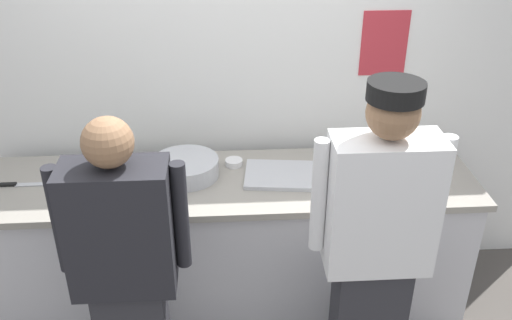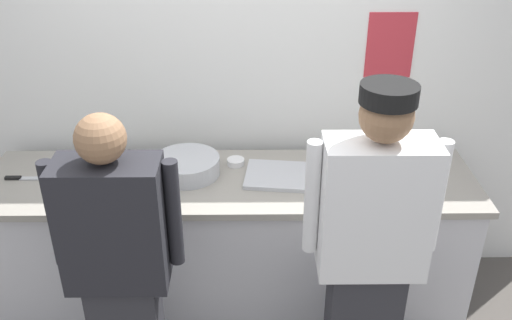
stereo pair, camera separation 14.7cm
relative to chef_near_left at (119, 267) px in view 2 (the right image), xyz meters
The scene contains 12 objects.
wall_back 1.37m from the chef_near_left, 67.54° to the left, with size 4.44×0.11×2.63m.
prep_counter 0.96m from the chef_near_left, 55.11° to the left, with size 2.83×0.72×0.93m.
chef_near_left is the anchor object (origin of this frame).
chef_center 1.17m from the chef_near_left, ahead, with size 0.63×0.24×1.77m.
plate_stack_front 1.38m from the chef_near_left, 26.63° to the left, with size 0.24×0.24×0.06m.
mixing_bowl_steel 0.82m from the chef_near_left, 72.39° to the left, with size 0.38×0.38×0.10m, color #B7BABF.
sheet_tray 1.11m from the chef_near_left, 40.83° to the left, with size 0.50×0.32×0.02m, color #B7BABF.
squeeze_bottle_primary 0.61m from the chef_near_left, 102.09° to the left, with size 0.06×0.06×0.19m.
ramekin_yellow_sauce 1.03m from the chef_near_left, 59.19° to the left, with size 0.10×0.10×0.04m.
ramekin_red_sauce 1.67m from the chef_near_left, 20.14° to the left, with size 0.09×0.09×0.04m.
deli_cup 0.81m from the chef_near_left, 102.18° to the left, with size 0.09×0.09×0.10m, color white.
chefs_knife 0.99m from the chef_near_left, 133.14° to the left, with size 0.27×0.03×0.02m.
Camera 2 is at (0.12, -2.41, 2.58)m, focal length 39.78 mm.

